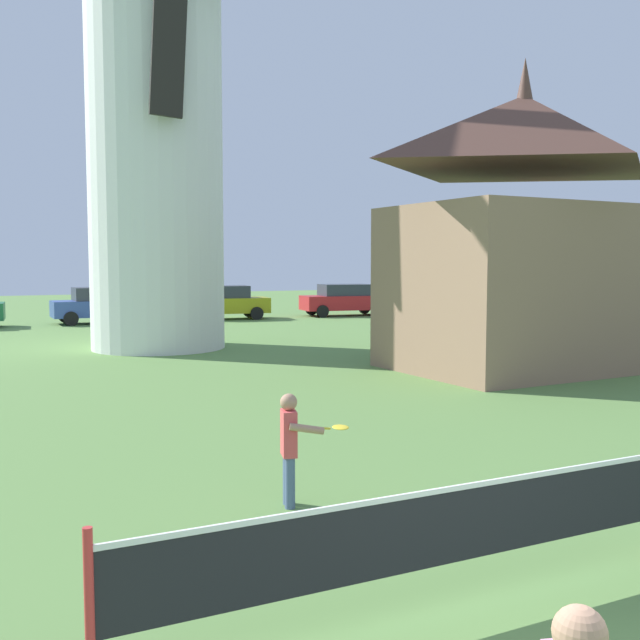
{
  "coord_description": "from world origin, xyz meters",
  "views": [
    {
      "loc": [
        -3.14,
        -2.45,
        2.65
      ],
      "look_at": [
        -0.07,
        3.88,
        2.09
      ],
      "focal_mm": 40.81,
      "sensor_mm": 36.0,
      "label": 1
    }
  ],
  "objects_px": {
    "parked_car_mustard": "(222,302)",
    "chapel": "(522,237)",
    "tennis_net": "(438,529)",
    "parked_car_blue": "(101,305)",
    "parked_car_red": "(344,299)",
    "windmill": "(155,102)",
    "player_far": "(291,443)"
  },
  "relations": [
    {
      "from": "parked_car_mustard",
      "to": "chapel",
      "type": "bearing_deg",
      "value": -84.68
    },
    {
      "from": "tennis_net",
      "to": "parked_car_blue",
      "type": "xyz_separation_m",
      "value": [
        2.15,
        28.27,
        0.12
      ]
    },
    {
      "from": "parked_car_blue",
      "to": "parked_car_red",
      "type": "xyz_separation_m",
      "value": [
        11.61,
        -0.69,
        0.0
      ]
    },
    {
      "from": "windmill",
      "to": "chapel",
      "type": "relative_size",
      "value": 2.12
    },
    {
      "from": "tennis_net",
      "to": "parked_car_blue",
      "type": "distance_m",
      "value": 28.35
    },
    {
      "from": "player_far",
      "to": "parked_car_blue",
      "type": "xyz_separation_m",
      "value": [
        2.13,
        25.5,
        0.11
      ]
    },
    {
      "from": "parked_car_blue",
      "to": "parked_car_red",
      "type": "height_order",
      "value": "same"
    },
    {
      "from": "windmill",
      "to": "chapel",
      "type": "distance_m",
      "value": 11.62
    },
    {
      "from": "tennis_net",
      "to": "parked_car_red",
      "type": "distance_m",
      "value": 30.82
    },
    {
      "from": "player_far",
      "to": "chapel",
      "type": "height_order",
      "value": "chapel"
    },
    {
      "from": "windmill",
      "to": "parked_car_blue",
      "type": "xyz_separation_m",
      "value": [
        -0.06,
        10.33,
        -6.66
      ]
    },
    {
      "from": "player_far",
      "to": "parked_car_blue",
      "type": "bearing_deg",
      "value": 85.22
    },
    {
      "from": "tennis_net",
      "to": "player_far",
      "type": "distance_m",
      "value": 2.76
    },
    {
      "from": "player_far",
      "to": "chapel",
      "type": "bearing_deg",
      "value": 36.91
    },
    {
      "from": "windmill",
      "to": "chapel",
      "type": "bearing_deg",
      "value": -49.23
    },
    {
      "from": "windmill",
      "to": "parked_car_red",
      "type": "xyz_separation_m",
      "value": [
        11.56,
        9.65,
        -6.66
      ]
    },
    {
      "from": "parked_car_blue",
      "to": "windmill",
      "type": "bearing_deg",
      "value": -89.69
    },
    {
      "from": "parked_car_blue",
      "to": "parked_car_red",
      "type": "distance_m",
      "value": 11.63
    },
    {
      "from": "tennis_net",
      "to": "chapel",
      "type": "xyz_separation_m",
      "value": [
        9.29,
        9.72,
        2.6
      ]
    },
    {
      "from": "windmill",
      "to": "tennis_net",
      "type": "height_order",
      "value": "windmill"
    },
    {
      "from": "parked_car_red",
      "to": "chapel",
      "type": "bearing_deg",
      "value": -104.07
    },
    {
      "from": "parked_car_blue",
      "to": "parked_car_mustard",
      "type": "height_order",
      "value": "same"
    },
    {
      "from": "player_far",
      "to": "parked_car_mustard",
      "type": "distance_m",
      "value": 26.36
    },
    {
      "from": "parked_car_red",
      "to": "tennis_net",
      "type": "bearing_deg",
      "value": -116.52
    },
    {
      "from": "windmill",
      "to": "parked_car_red",
      "type": "height_order",
      "value": "windmill"
    },
    {
      "from": "player_far",
      "to": "tennis_net",
      "type": "bearing_deg",
      "value": -90.46
    },
    {
      "from": "chapel",
      "to": "parked_car_blue",
      "type": "bearing_deg",
      "value": 111.04
    },
    {
      "from": "parked_car_red",
      "to": "chapel",
      "type": "relative_size",
      "value": 0.58
    },
    {
      "from": "parked_car_mustard",
      "to": "parked_car_red",
      "type": "relative_size",
      "value": 1.02
    },
    {
      "from": "parked_car_mustard",
      "to": "windmill",
      "type": "bearing_deg",
      "value": -118.07
    },
    {
      "from": "parked_car_mustard",
      "to": "parked_car_red",
      "type": "height_order",
      "value": "same"
    },
    {
      "from": "player_far",
      "to": "chapel",
      "type": "relative_size",
      "value": 0.16
    }
  ]
}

